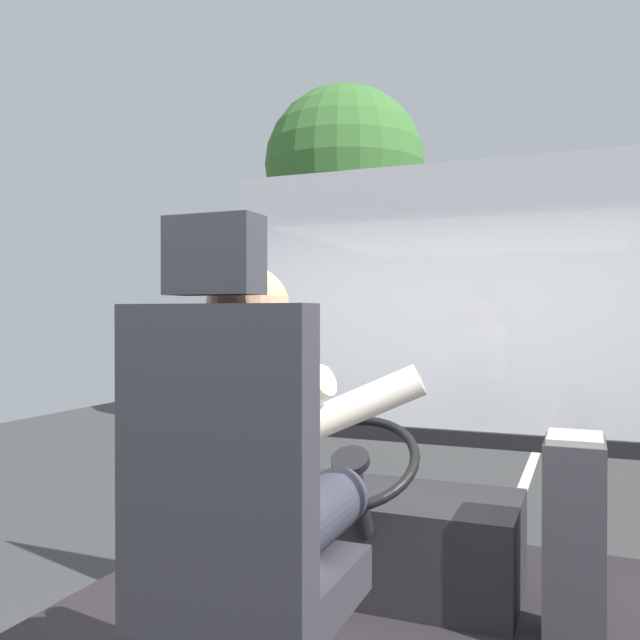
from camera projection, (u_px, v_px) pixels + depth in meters
The scene contains 7 objects.
ground at pixel (540, 442), 10.12m from camera, with size 18.00×44.00×0.06m.
driver_seat at pixel (237, 540), 1.60m from camera, with size 0.48×0.48×1.38m.
bus_driver at pixel (259, 456), 1.71m from camera, with size 0.79×0.59×0.76m.
steering_console at pixel (384, 536), 2.77m from camera, with size 1.10×0.96×0.76m.
fare_box at pixel (575, 541), 2.29m from camera, with size 0.20×0.27×0.74m.
windshield_panel at pixel (451, 335), 3.45m from camera, with size 2.50×0.08×1.48m.
street_tree at pixel (345, 170), 10.98m from camera, with size 2.65×2.65×5.72m.
Camera 1 is at (0.66, -1.83, 1.94)m, focal length 37.08 mm.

